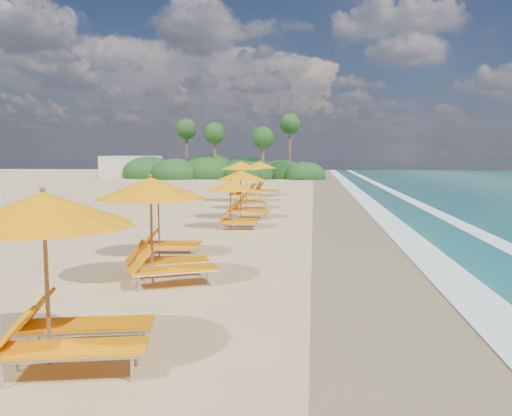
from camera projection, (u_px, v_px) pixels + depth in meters
The scene contains 13 objects.
ground at pixel (256, 241), 18.43m from camera, with size 160.00×160.00×0.00m, color #D8B77F.
wet_sand at pixel (370, 243), 17.99m from camera, with size 4.00×160.00×0.01m, color olive.
surf_foam at pixel (450, 244), 17.69m from camera, with size 4.00×160.00×0.01m.
station_2 at pixel (61, 265), 7.56m from camera, with size 3.25×3.12×2.66m.
station_3 at pixel (160, 222), 12.42m from camera, with size 3.47×3.45×2.64m.
station_4 at pixel (164, 216), 15.63m from camera, with size 2.54×2.39×2.21m.
station_5 at pixel (234, 201), 21.50m from camera, with size 2.36×2.22×2.06m.
station_6 at pixel (244, 191), 24.75m from camera, with size 2.82×2.68×2.40m.
station_7 at pixel (249, 188), 29.08m from camera, with size 2.58×2.49×2.10m.
station_8 at pixel (244, 179), 33.51m from camera, with size 3.38×3.29×2.69m.
station_9 at pixel (262, 176), 38.32m from camera, with size 3.47×3.47×2.61m.
treeline at pixel (218, 171), 64.41m from camera, with size 25.80×8.80×9.74m.
beach_building at pixel (131, 167), 68.16m from camera, with size 7.00×5.00×2.80m, color beige.
Camera 1 is at (2.03, -18.09, 3.13)m, focal length 36.15 mm.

